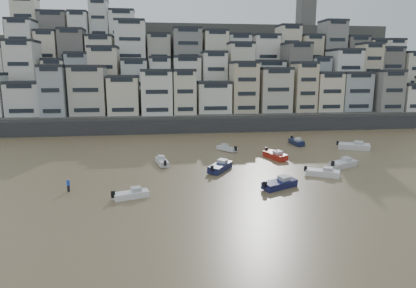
{
  "coord_description": "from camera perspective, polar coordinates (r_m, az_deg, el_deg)",
  "views": [
    {
      "loc": [
        -3.4,
        -25.99,
        15.27
      ],
      "look_at": [
        4.13,
        30.0,
        4.0
      ],
      "focal_mm": 32.0,
      "sensor_mm": 36.0,
      "label": 1
    }
  ],
  "objects": [
    {
      "name": "boat_c",
      "position": [
        57.3,
        1.89,
        -3.3
      ],
      "size": [
        5.13,
        6.36,
        1.71
      ],
      "primitive_type": null,
      "rotation": [
        0.0,
        0.0,
        0.99
      ],
      "color": "#151941",
      "rests_on": "ground"
    },
    {
      "name": "boat_g",
      "position": [
        77.82,
        21.53,
        -0.18
      ],
      "size": [
        6.71,
        4.43,
        1.74
      ],
      "primitive_type": null,
      "rotation": [
        0.0,
        0.0,
        -0.4
      ],
      "color": "silver",
      "rests_on": "ground"
    },
    {
      "name": "boat_i",
      "position": [
        79.34,
        13.45,
        0.42
      ],
      "size": [
        1.96,
        5.56,
        1.5
      ],
      "primitive_type": null,
      "rotation": [
        0.0,
        0.0,
        -1.54
      ],
      "color": "#121939",
      "rests_on": "ground"
    },
    {
      "name": "boat_a",
      "position": [
        49.83,
        10.98,
        -5.84
      ],
      "size": [
        5.9,
        4.26,
        1.55
      ],
      "primitive_type": null,
      "rotation": [
        0.0,
        0.0,
        0.48
      ],
      "color": "#161946",
      "rests_on": "ground"
    },
    {
      "name": "boat_h",
      "position": [
        71.26,
        2.94,
        -0.57
      ],
      "size": [
        4.02,
        4.81,
        1.3
      ],
      "primitive_type": null,
      "rotation": [
        0.0,
        0.0,
        2.18
      ],
      "color": "silver",
      "rests_on": "ground"
    },
    {
      "name": "person_pink",
      "position": [
        65.35,
        10.52,
        -1.64
      ],
      "size": [
        0.44,
        0.44,
        1.74
      ],
      "primitive_type": null,
      "color": "#D49896",
      "rests_on": "ground"
    },
    {
      "name": "boat_b",
      "position": [
        56.94,
        17.24,
        -4.05
      ],
      "size": [
        5.37,
        4.0,
        1.42
      ],
      "primitive_type": null,
      "rotation": [
        0.0,
        0.0,
        -0.5
      ],
      "color": "white",
      "rests_on": "ground"
    },
    {
      "name": "ground",
      "position": [
        30.33,
        -0.19,
        -18.94
      ],
      "size": [
        400.0,
        400.0,
        0.0
      ],
      "primitive_type": "plane",
      "color": "olive",
      "rests_on": "ground"
    },
    {
      "name": "boat_d",
      "position": [
        63.05,
        20.12,
        -2.71
      ],
      "size": [
        5.91,
        4.24,
        1.55
      ],
      "primitive_type": null,
      "rotation": [
        0.0,
        0.0,
        0.47
      ],
      "color": "silver",
      "rests_on": "ground"
    },
    {
      "name": "boat_e",
      "position": [
        66.0,
        10.28,
        -1.55
      ],
      "size": [
        3.5,
        6.29,
        1.63
      ],
      "primitive_type": null,
      "rotation": [
        0.0,
        0.0,
        -1.3
      ],
      "color": "#A01C13",
      "rests_on": "ground"
    },
    {
      "name": "boat_j",
      "position": [
        46.25,
        -11.74,
        -7.42
      ],
      "size": [
        4.86,
        2.88,
        1.26
      ],
      "primitive_type": null,
      "rotation": [
        0.0,
        0.0,
        0.32
      ],
      "color": "white",
      "rests_on": "ground"
    },
    {
      "name": "boat_f",
      "position": [
        61.37,
        -7.09,
        -2.55
      ],
      "size": [
        2.58,
        5.28,
        1.38
      ],
      "primitive_type": null,
      "rotation": [
        0.0,
        0.0,
        1.76
      ],
      "color": "silver",
      "rests_on": "ground"
    },
    {
      "name": "harbor_wall",
      "position": [
        92.96,
        0.71,
        2.92
      ],
      "size": [
        140.0,
        3.0,
        3.5
      ],
      "primitive_type": "cube",
      "color": "#38383A",
      "rests_on": "ground"
    },
    {
      "name": "person_blue",
      "position": [
        50.89,
        -20.71,
        -5.91
      ],
      "size": [
        0.44,
        0.44,
        1.74
      ],
      "primitive_type": null,
      "color": "blue",
      "rests_on": "ground"
    },
    {
      "name": "hillside",
      "position": [
        132.1,
        0.23,
        10.3
      ],
      "size": [
        141.04,
        66.0,
        50.0
      ],
      "color": "#4C4C47",
      "rests_on": "ground"
    }
  ]
}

